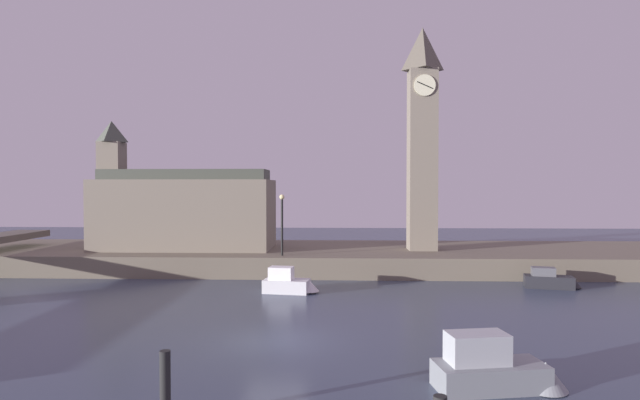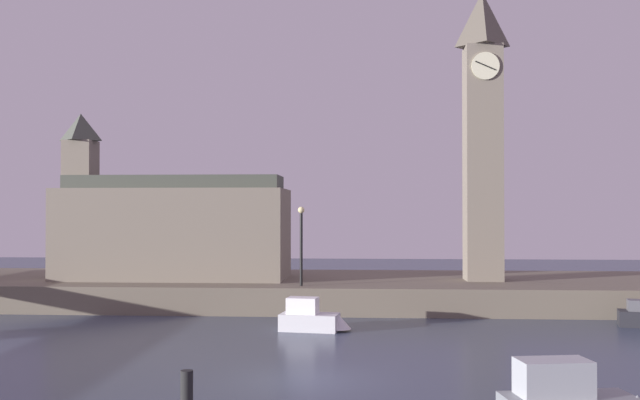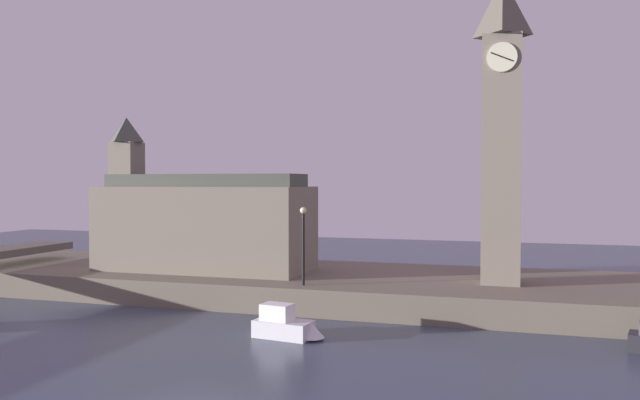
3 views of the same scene
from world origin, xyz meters
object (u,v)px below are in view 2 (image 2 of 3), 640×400
at_px(parliament_hall, 169,227).
at_px(streetlamp, 301,237).
at_px(clock_tower, 483,131).
at_px(boat_ferry_white, 314,319).

distance_m(parliament_hall, streetlamp, 9.30).
distance_m(clock_tower, parliament_hall, 19.55).
bearing_deg(streetlamp, boat_ferry_white, -78.82).
bearing_deg(boat_ferry_white, parliament_hall, 134.92).
height_order(parliament_hall, streetlamp, parliament_hall).
height_order(clock_tower, boat_ferry_white, clock_tower).
bearing_deg(parliament_hall, streetlamp, -25.61).
relative_size(clock_tower, boat_ferry_white, 4.92).
distance_m(streetlamp, boat_ferry_white, 6.62).
distance_m(clock_tower, boat_ferry_white, 16.26).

